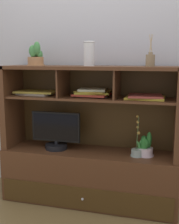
{
  "coord_description": "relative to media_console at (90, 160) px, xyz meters",
  "views": [
    {
      "loc": [
        0.68,
        -2.51,
        1.35
      ],
      "look_at": [
        0.0,
        0.0,
        0.86
      ],
      "focal_mm": 46.67,
      "sensor_mm": 36.0,
      "label": 1
    }
  ],
  "objects": [
    {
      "name": "potted_succulent",
      "position": [
        -0.52,
        0.01,
        0.96
      ],
      "size": [
        0.17,
        0.17,
        0.22
      ],
      "color": "#AA7649",
      "rests_on": "media_console"
    },
    {
      "name": "back_wall",
      "position": [
        0.0,
        0.24,
        1.0
      ],
      "size": [
        6.0,
        0.02,
        2.8
      ],
      "primitive_type": "cube",
      "color": "#AFAFB5",
      "rests_on": "ground"
    },
    {
      "name": "magazine_stack_left",
      "position": [
        0.02,
        0.04,
        0.64
      ],
      "size": [
        0.34,
        0.3,
        0.07
      ],
      "color": "#2B5185",
      "rests_on": "media_console"
    },
    {
      "name": "ceramic_vase",
      "position": [
        0.0,
        -0.02,
        0.99
      ],
      "size": [
        0.1,
        0.1,
        0.21
      ],
      "color": "silver",
      "rests_on": "media_console"
    },
    {
      "name": "diffuser_bottle",
      "position": [
        0.53,
        -0.01,
        0.93
      ],
      "size": [
        0.08,
        0.08,
        0.26
      ],
      "color": "olive",
      "rests_on": "media_console"
    },
    {
      "name": "tv_monitor",
      "position": [
        -0.32,
        -0.04,
        0.25
      ],
      "size": [
        0.47,
        0.21,
        0.36
      ],
      "color": "black",
      "rests_on": "media_console"
    },
    {
      "name": "media_console",
      "position": [
        0.0,
        0.0,
        0.0
      ],
      "size": [
        1.62,
        0.47,
        1.28
      ],
      "color": "#4F2D19",
      "rests_on": "ground"
    },
    {
      "name": "floor_plane",
      "position": [
        0.0,
        -0.01,
        -0.41
      ],
      "size": [
        6.0,
        6.0,
        0.02
      ],
      "primitive_type": "cube",
      "color": "brown",
      "rests_on": "ground"
    },
    {
      "name": "magazine_stack_right",
      "position": [
        -0.54,
        0.03,
        0.62
      ],
      "size": [
        0.39,
        0.28,
        0.04
      ],
      "color": "gray",
      "rests_on": "media_console"
    },
    {
      "name": "magazine_stack_centre",
      "position": [
        0.49,
        0.0,
        0.62
      ],
      "size": [
        0.34,
        0.29,
        0.03
      ],
      "color": "gold",
      "rests_on": "media_console"
    },
    {
      "name": "potted_fern",
      "position": [
        0.51,
        -0.02,
        0.18
      ],
      "size": [
        0.15,
        0.15,
        0.22
      ],
      "color": "silver",
      "rests_on": "media_console"
    },
    {
      "name": "potted_orchid",
      "position": [
        0.44,
        -0.05,
        0.15
      ],
      "size": [
        0.12,
        0.12,
        0.37
      ],
      "color": "#91A095",
      "rests_on": "media_console"
    }
  ]
}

